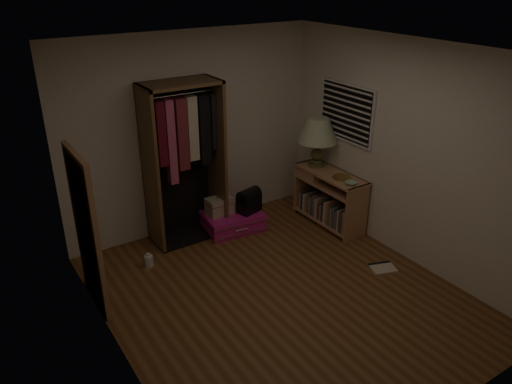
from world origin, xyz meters
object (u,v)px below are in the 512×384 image
open_wardrobe (184,148)px  white_jug (149,261)px  black_bag (249,200)px  table_lamp (318,131)px  floor_mirror (87,231)px  pink_suitcase (233,221)px  console_bookshelf (328,196)px  train_case (219,206)px

open_wardrobe → white_jug: open_wardrobe is taller
black_bag → white_jug: 1.57m
open_wardrobe → table_lamp: (1.77, -0.45, 0.04)m
black_bag → table_lamp: bearing=-24.7°
floor_mirror → table_lamp: bearing=5.6°
pink_suitcase → white_jug: bearing=-162.5°
floor_mirror → pink_suitcase: size_ratio=2.00×
pink_suitcase → black_bag: (0.21, -0.08, 0.29)m
floor_mirror → table_lamp: floor_mirror is taller
console_bookshelf → white_jug: console_bookshelf is taller
floor_mirror → white_jug: floor_mirror is taller
console_bookshelf → pink_suitcase: bearing=156.0°
floor_mirror → train_case: size_ratio=4.88×
console_bookshelf → white_jug: size_ratio=6.25×
train_case → white_jug: size_ratio=1.94×
pink_suitcase → white_jug: (-1.32, -0.25, -0.04)m
train_case → black_bag: bearing=-24.9°
open_wardrobe → console_bookshelf: bearing=-22.5°
open_wardrobe → table_lamp: open_wardrobe is taller
table_lamp → open_wardrobe: bearing=165.6°
pink_suitcase → console_bookshelf: bearing=-17.3°
pink_suitcase → black_bag: black_bag is taller
console_bookshelf → floor_mirror: (-3.24, -0.04, 0.46)m
table_lamp → train_case: bearing=166.1°
black_bag → table_lamp: size_ratio=0.51×
pink_suitcase → table_lamp: bearing=-5.3°
console_bookshelf → open_wardrobe: open_wardrobe is taller
floor_mirror → black_bag: bearing=12.4°
pink_suitcase → table_lamp: size_ratio=1.24×
table_lamp → white_jug: 2.78m
black_bag → console_bookshelf: bearing=-39.3°
train_case → white_jug: bearing=-165.5°
console_bookshelf → black_bag: (-0.99, 0.46, 0.02)m
pink_suitcase → train_case: bearing=160.0°
console_bookshelf → floor_mirror: 3.27m
floor_mirror → train_case: (1.88, 0.65, -0.49)m
pink_suitcase → open_wardrobe: bearing=167.5°
table_lamp → white_jug: bearing=179.9°
pink_suitcase → black_bag: 0.37m
console_bookshelf → floor_mirror: size_ratio=0.66×
black_bag → table_lamp: 1.31m
open_wardrobe → table_lamp: bearing=-14.4°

